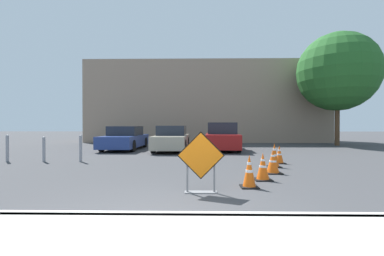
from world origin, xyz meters
TOP-DOWN VIEW (x-y plane):
  - ground_plane at (0.00, 10.00)m, footprint 96.00×96.00m
  - curb_lip at (0.00, 0.00)m, footprint 29.84×0.20m
  - road_closed_sign at (0.68, 1.63)m, footprint 0.99×0.20m
  - traffic_cone_nearest at (1.79, 2.16)m, footprint 0.40×0.40m
  - traffic_cone_second at (2.31, 2.95)m, footprint 0.44×0.44m
  - traffic_cone_third at (2.85, 3.91)m, footprint 0.49×0.49m
  - traffic_cone_fourth at (3.23, 5.03)m, footprint 0.42×0.42m
  - traffic_cone_fifth at (3.67, 5.88)m, footprint 0.41×0.41m
  - parked_car_nearest at (-3.65, 11.49)m, footprint 1.98×4.66m
  - parked_car_second at (-0.80, 10.77)m, footprint 1.85×4.61m
  - parked_car_third at (2.05, 11.02)m, footprint 2.05×4.16m
  - bollard_nearest at (-3.92, 6.19)m, footprint 0.12×0.12m
  - bollard_second at (-5.36, 6.19)m, footprint 0.12×0.12m
  - bollard_third at (-6.81, 6.19)m, footprint 0.12×0.12m
  - building_facade_backdrop at (1.47, 19.58)m, footprint 20.39×5.00m
  - street_tree_behind_lot at (10.52, 14.57)m, footprint 5.47×5.47m

SIDE VIEW (x-z plane):
  - ground_plane at x=0.00m, z-range 0.00..0.00m
  - curb_lip at x=0.00m, z-range 0.00..0.14m
  - traffic_cone_fifth at x=3.67m, z-range -0.01..0.66m
  - traffic_cone_third at x=2.85m, z-range -0.01..0.70m
  - traffic_cone_second at x=2.31m, z-range -0.01..0.70m
  - traffic_cone_nearest at x=1.79m, z-range -0.01..0.74m
  - traffic_cone_fourth at x=3.23m, z-range -0.01..0.81m
  - bollard_second at x=-5.36m, z-range 0.03..1.01m
  - bollard_nearest at x=-3.92m, z-range 0.03..1.07m
  - bollard_third at x=-6.81m, z-range 0.03..1.08m
  - parked_car_nearest at x=-3.65m, z-range -0.05..1.32m
  - parked_car_second at x=-0.80m, z-range -0.04..1.36m
  - road_closed_sign at x=0.68m, z-range 0.03..1.32m
  - parked_car_third at x=2.05m, z-range -0.07..1.51m
  - building_facade_backdrop at x=1.47m, z-range 0.00..6.84m
  - street_tree_behind_lot at x=10.52m, z-range 1.22..9.15m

